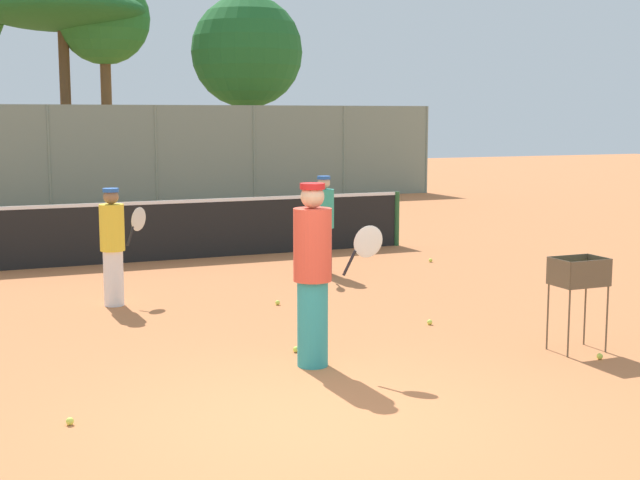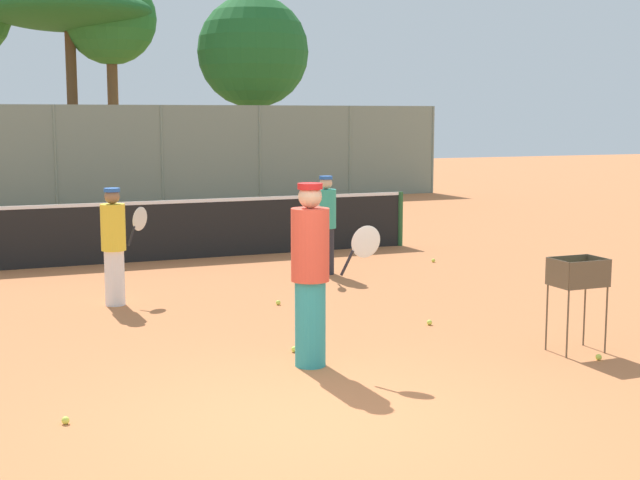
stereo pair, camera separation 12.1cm
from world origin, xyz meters
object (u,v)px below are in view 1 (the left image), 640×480
object	(u,v)px
player_white_outfit	(313,272)
tennis_net	(119,232)
player_yellow_shirt	(324,223)
player_red_cap	(113,245)
ball_cart	(578,280)

from	to	relation	value
player_white_outfit	tennis_net	bearing A→B (deg)	119.94
player_yellow_shirt	player_red_cap	bearing A→B (deg)	-34.43
player_white_outfit	ball_cart	distance (m)	2.94
ball_cart	player_yellow_shirt	bearing A→B (deg)	96.95
player_red_cap	ball_cart	bearing A→B (deg)	-81.40
player_white_outfit	ball_cart	world-z (taller)	player_white_outfit
player_red_cap	player_yellow_shirt	xyz separation A→B (m)	(3.57, 1.10, -0.00)
player_white_outfit	player_yellow_shirt	size ratio (longest dim) A/B	1.18
player_red_cap	player_yellow_shirt	distance (m)	3.73
tennis_net	player_yellow_shirt	xyz separation A→B (m)	(2.87, -2.37, 0.27)
tennis_net	player_white_outfit	xyz separation A→B (m)	(0.66, -7.25, 0.42)
player_white_outfit	player_red_cap	distance (m)	4.02
tennis_net	ball_cart	size ratio (longest dim) A/B	10.63
player_red_cap	player_yellow_shirt	bearing A→B (deg)	-18.35
tennis_net	player_white_outfit	bearing A→B (deg)	-84.83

